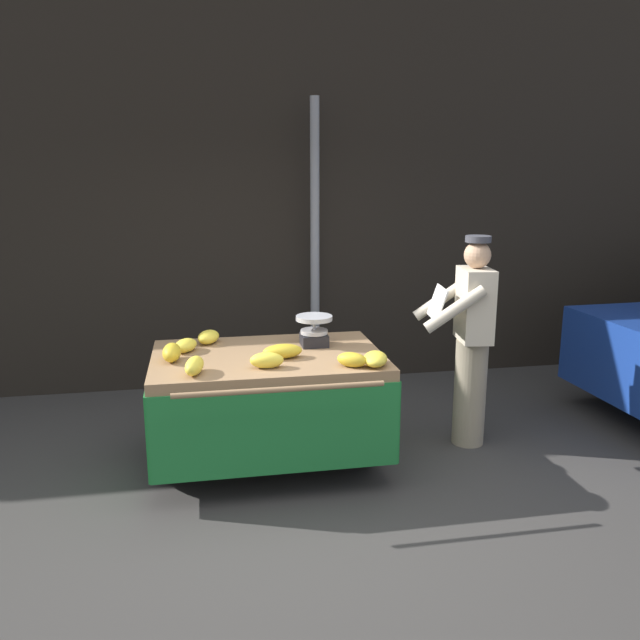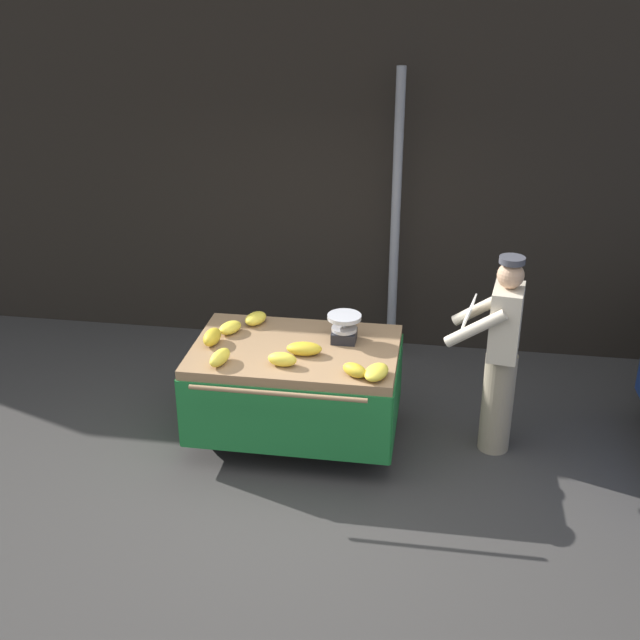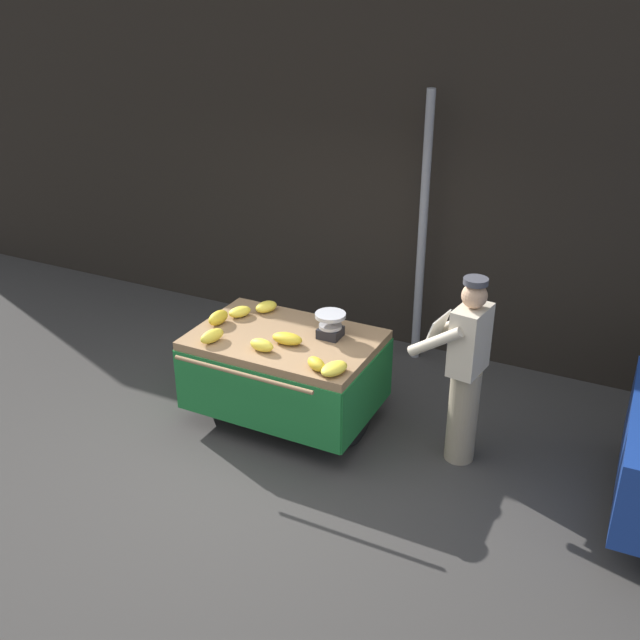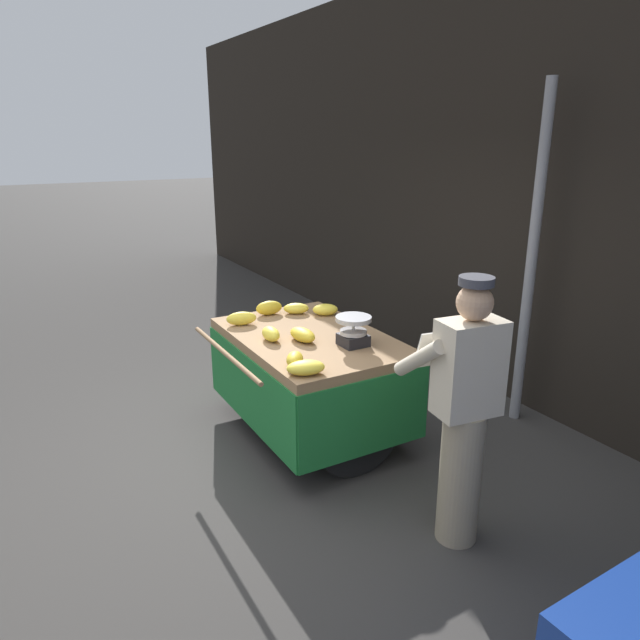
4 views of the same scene
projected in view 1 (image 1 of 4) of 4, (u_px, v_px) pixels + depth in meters
The scene contains 14 objects.
ground_plane at pixel (303, 521), 4.17m from camera, with size 60.00×60.00×0.00m, color #383533.
back_wall at pixel (255, 188), 6.55m from camera, with size 16.00×0.24×4.07m, color black.
street_pole at pixel (315, 249), 6.41m from camera, with size 0.09×0.09×2.89m, color gray.
banana_cart at pixel (268, 384), 4.78m from camera, with size 1.70×1.33×0.89m.
weighing_scale at pixel (314, 331), 4.94m from camera, with size 0.28×0.28×0.24m.
banana_bunch_0 at pixel (186, 345), 4.78m from camera, with size 0.14×0.23×0.10m, color yellow.
banana_bunch_1 at pixel (267, 360), 4.39m from camera, with size 0.12×0.23×0.11m, color yellow.
banana_bunch_2 at pixel (352, 360), 4.42m from camera, with size 0.12×0.21×0.10m, color gold.
banana_bunch_3 at pixel (283, 351), 4.62m from camera, with size 0.15×0.29×0.10m, color gold.
banana_bunch_4 at pixel (375, 359), 4.44m from camera, with size 0.16×0.27×0.10m, color yellow.
banana_bunch_5 at pixel (208, 337), 5.02m from camera, with size 0.15×0.23×0.10m, color yellow.
banana_bunch_6 at pixel (194, 366), 4.25m from camera, with size 0.11×0.26×0.12m, color yellow.
banana_bunch_7 at pixel (172, 352), 4.54m from camera, with size 0.13×0.25×0.13m, color gold.
vendor_person at pixel (471, 341), 5.17m from camera, with size 0.62×0.57×1.71m.
Camera 1 is at (-0.58, -3.72, 2.21)m, focal length 36.23 mm.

